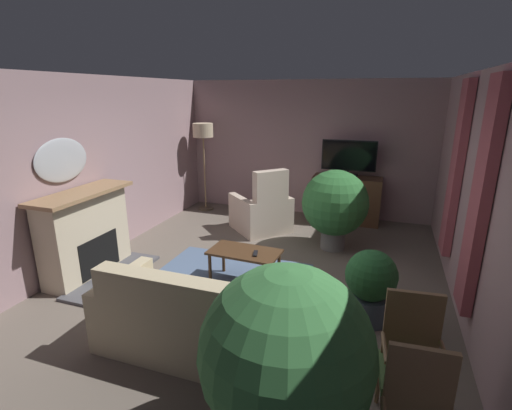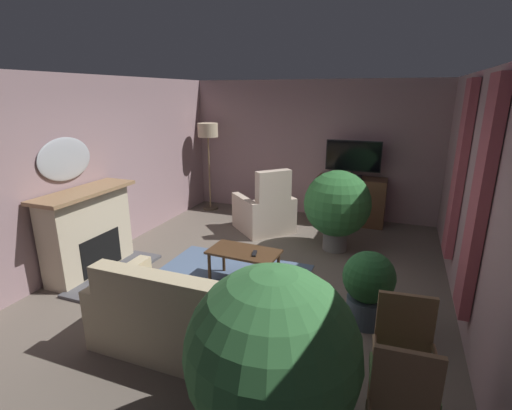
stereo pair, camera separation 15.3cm
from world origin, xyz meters
TOP-DOWN VIEW (x-y plane):
  - ground_plane at (0.00, 0.00)m, footprint 5.61×7.48m
  - wall_back at (0.00, 3.49)m, footprint 5.61×0.10m
  - wall_left at (-2.56, 0.00)m, footprint 0.10×7.48m
  - wall_right_with_window at (2.56, 0.00)m, footprint 0.10×7.48m
  - curtain_panel_near at (2.45, -0.21)m, footprint 0.10×0.44m
  - curtain_panel_far at (2.45, 1.29)m, footprint 0.10×0.44m
  - rug_central at (-0.35, -0.02)m, footprint 2.08×1.95m
  - fireplace at (-2.23, -0.34)m, footprint 0.88×1.50m
  - wall_mirror_oval at (-2.48, -0.34)m, footprint 0.06×0.87m
  - tv_cabinet at (0.90, 3.14)m, footprint 1.30×0.53m
  - television at (0.90, 3.09)m, footprint 1.01×0.20m
  - coffee_table at (-0.08, 0.11)m, footprint 0.95×0.54m
  - tv_remote at (0.09, 0.05)m, footprint 0.09×0.18m
  - sofa_floral at (-0.03, -1.33)m, footprint 1.97×0.93m
  - armchair_beside_cabinet at (-0.50, 2.11)m, footprint 1.28×1.27m
  - side_chair_nearest_door at (1.89, -1.53)m, footprint 0.49×0.48m
  - potted_plant_leafy_by_curtain at (1.53, -0.24)m, footprint 0.57×0.57m
  - potted_plant_small_fern_corner at (1.07, -2.14)m, footprint 1.15×1.15m
  - potted_plant_tall_palm_by_window at (0.86, 1.70)m, footprint 1.06×1.06m
  - floor_lamp at (-2.08, 2.97)m, footprint 0.42×0.42m

SIDE VIEW (x-z plane):
  - ground_plane at x=0.00m, z-range -0.04..0.00m
  - rug_central at x=-0.35m, z-range 0.00..0.01m
  - sofa_floral at x=-0.03m, z-range -0.15..0.78m
  - armchair_beside_cabinet at x=-0.50m, z-range -0.24..0.95m
  - coffee_table at x=-0.08m, z-range 0.17..0.65m
  - tv_cabinet at x=0.90m, z-range -0.02..0.88m
  - potted_plant_leafy_by_curtain at x=1.53m, z-range 0.04..0.88m
  - tv_remote at x=0.09m, z-range 0.47..0.49m
  - side_chair_nearest_door at x=1.89m, z-range 0.02..1.06m
  - fireplace at x=-2.23m, z-range -0.03..1.18m
  - potted_plant_tall_palm_by_window at x=0.86m, z-range 0.10..1.41m
  - potted_plant_small_fern_corner at x=1.07m, z-range 0.12..1.55m
  - television at x=0.90m, z-range 0.93..1.64m
  - wall_back at x=0.00m, z-range 0.00..2.72m
  - wall_left at x=-2.56m, z-range 0.00..2.72m
  - wall_right_with_window at x=2.56m, z-range 0.00..2.72m
  - curtain_panel_near at x=2.45m, z-range 0.35..2.63m
  - curtain_panel_far at x=2.45m, z-range 0.35..2.63m
  - floor_lamp at x=-2.08m, z-range 0.63..2.49m
  - wall_mirror_oval at x=-2.48m, z-range 1.32..1.90m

